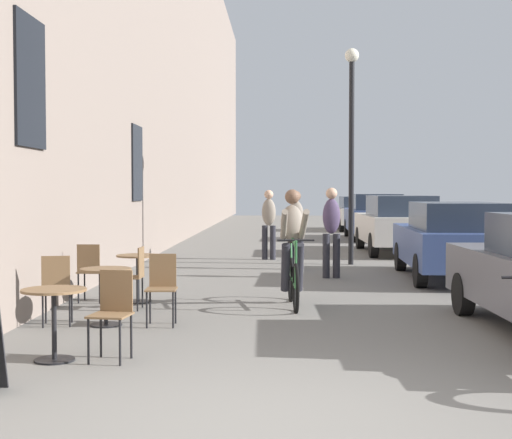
% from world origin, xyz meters
% --- Properties ---
extents(ground_plane, '(88.00, 88.00, 0.00)m').
position_xyz_m(ground_plane, '(0.00, 0.00, 0.00)').
color(ground_plane, slate).
extents(building_facade_left, '(0.54, 68.00, 12.45)m').
position_xyz_m(building_facade_left, '(-3.45, 14.00, 6.22)').
color(building_facade_left, gray).
rests_on(building_facade_left, ground_plane).
extents(cafe_table_near, '(0.64, 0.64, 0.72)m').
position_xyz_m(cafe_table_near, '(-2.19, 1.99, 0.52)').
color(cafe_table_near, black).
rests_on(cafe_table_near, ground_plane).
extents(cafe_chair_near_toward_street, '(0.43, 0.43, 0.89)m').
position_xyz_m(cafe_chair_near_toward_street, '(-1.62, 2.06, 0.52)').
color(cafe_chair_near_toward_street, black).
rests_on(cafe_chair_near_toward_street, ground_plane).
extents(cafe_table_mid, '(0.64, 0.64, 0.72)m').
position_xyz_m(cafe_table_mid, '(-2.13, 3.91, 0.52)').
color(cafe_table_mid, black).
rests_on(cafe_table_mid, ground_plane).
extents(cafe_chair_mid_toward_street, '(0.40, 0.40, 0.89)m').
position_xyz_m(cafe_chair_mid_toward_street, '(-1.43, 3.98, 0.52)').
color(cafe_chair_mid_toward_street, black).
rests_on(cafe_chair_mid_toward_street, ground_plane).
extents(cafe_chair_mid_toward_wall, '(0.45, 0.45, 0.89)m').
position_xyz_m(cafe_chair_mid_toward_wall, '(-2.73, 3.83, 0.52)').
color(cafe_chair_mid_toward_wall, black).
rests_on(cafe_chair_mid_toward_wall, ground_plane).
extents(cafe_table_far, '(0.64, 0.64, 0.72)m').
position_xyz_m(cafe_table_far, '(-2.10, 5.82, 0.52)').
color(cafe_table_far, black).
rests_on(cafe_table_far, ground_plane).
extents(cafe_chair_far_toward_street, '(0.39, 0.39, 0.89)m').
position_xyz_m(cafe_chair_far_toward_street, '(-2.80, 5.75, 0.52)').
color(cafe_chair_far_toward_street, black).
rests_on(cafe_chair_far_toward_street, ground_plane).
extents(cafe_chair_far_toward_wall, '(0.39, 0.39, 0.89)m').
position_xyz_m(cafe_chair_far_toward_wall, '(-2.02, 5.15, 0.52)').
color(cafe_chair_far_toward_wall, black).
rests_on(cafe_chair_far_toward_wall, ground_plane).
extents(cyclist_on_bicycle, '(0.52, 1.76, 1.74)m').
position_xyz_m(cyclist_on_bicycle, '(0.24, 5.63, 0.81)').
color(cyclist_on_bicycle, black).
rests_on(cyclist_on_bicycle, ground_plane).
extents(pedestrian_near, '(0.37, 0.28, 1.74)m').
position_xyz_m(pedestrian_near, '(1.04, 9.01, 0.98)').
color(pedestrian_near, '#26262D').
rests_on(pedestrian_near, ground_plane).
extents(pedestrian_mid, '(0.35, 0.25, 1.68)m').
position_xyz_m(pedestrian_mid, '(0.38, 10.55, 0.95)').
color(pedestrian_mid, '#26262D').
rests_on(pedestrian_mid, ground_plane).
extents(pedestrian_far, '(0.37, 0.29, 1.70)m').
position_xyz_m(pedestrian_far, '(-0.23, 12.74, 0.96)').
color(pedestrian_far, '#26262D').
rests_on(pedestrian_far, ground_plane).
extents(street_lamp, '(0.32, 0.32, 4.90)m').
position_xyz_m(street_lamp, '(1.66, 11.62, 3.11)').
color(street_lamp, black).
rests_on(street_lamp, ground_plane).
extents(parked_car_second, '(1.87, 4.19, 1.47)m').
position_xyz_m(parked_car_second, '(3.31, 8.87, 0.76)').
color(parked_car_second, '#384C84').
rests_on(parked_car_second, ground_plane).
extents(parked_car_third, '(1.89, 4.39, 1.55)m').
position_xyz_m(parked_car_third, '(3.20, 14.65, 0.81)').
color(parked_car_third, beige).
rests_on(parked_car_third, ground_plane).
extents(parked_car_fourth, '(1.96, 4.45, 1.57)m').
position_xyz_m(parked_car_fourth, '(3.29, 20.23, 0.81)').
color(parked_car_fourth, '#384C84').
rests_on(parked_car_fourth, ground_plane).
extents(parked_car_fifth, '(1.74, 4.05, 1.43)m').
position_xyz_m(parked_car_fifth, '(3.28, 26.00, 0.74)').
color(parked_car_fifth, beige).
rests_on(parked_car_fifth, ground_plane).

